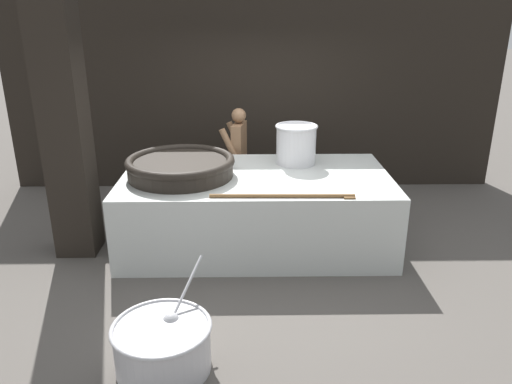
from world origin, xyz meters
The scene contains 9 objects.
ground_plane centered at (0.00, 0.00, 0.00)m, with size 60.00×60.00×0.00m, color #56514C.
back_wall centered at (0.00, 2.23, 1.62)m, with size 7.68×0.24×3.25m, color black.
support_pillar centered at (-2.12, -0.17, 1.62)m, with size 0.45×0.45×3.25m, color black.
hearth_platform centered at (0.00, 0.00, 0.44)m, with size 3.18×1.74×0.89m.
giant_wok_near centered at (-0.89, -0.05, 1.02)m, with size 1.28×1.28×0.24m.
stock_pot centered at (0.51, 0.45, 1.15)m, with size 0.53×0.53×0.50m.
stirring_paddle centered at (0.32, -0.77, 0.91)m, with size 1.53×0.10×0.04m.
cook centered at (-0.23, 1.20, 0.79)m, with size 0.39×0.57×1.46m.
prep_bowl_vegetables centered at (-0.79, -2.31, 0.23)m, with size 0.81×0.99×0.73m.
Camera 1 is at (-0.09, -5.64, 2.77)m, focal length 35.00 mm.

